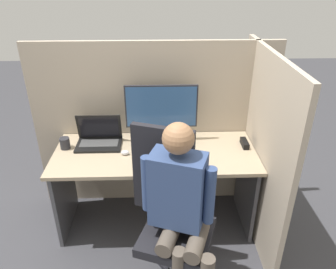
% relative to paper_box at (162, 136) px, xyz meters
% --- Properties ---
extents(ground_plane, '(12.00, 12.00, 0.00)m').
position_rel_paper_box_xyz_m(ground_plane, '(-0.06, -0.54, -0.78)').
color(ground_plane, '#3D3D42').
extents(cubicle_panel_back, '(2.16, 0.05, 1.57)m').
position_rel_paper_box_xyz_m(cubicle_panel_back, '(-0.06, 0.17, 0.00)').
color(cubicle_panel_back, tan).
rests_on(cubicle_panel_back, ground).
extents(cubicle_panel_right, '(0.04, 1.32, 1.57)m').
position_rel_paper_box_xyz_m(cubicle_panel_right, '(0.80, -0.27, 0.00)').
color(cubicle_panel_right, tan).
rests_on(cubicle_panel_right, ground).
extents(desk, '(1.66, 0.68, 0.74)m').
position_rel_paper_box_xyz_m(desk, '(-0.06, -0.20, -0.21)').
color(desk, tan).
rests_on(desk, ground).
extents(paper_box, '(0.35, 0.23, 0.08)m').
position_rel_paper_box_xyz_m(paper_box, '(0.00, 0.00, 0.00)').
color(paper_box, '#236BAD').
rests_on(paper_box, desk).
extents(monitor, '(0.60, 0.22, 0.43)m').
position_rel_paper_box_xyz_m(monitor, '(0.00, 0.00, 0.26)').
color(monitor, '#232328').
rests_on(monitor, paper_box).
extents(laptop, '(0.38, 0.24, 0.25)m').
position_rel_paper_box_xyz_m(laptop, '(-0.53, -0.06, 0.01)').
color(laptop, black).
rests_on(laptop, desk).
extents(mouse, '(0.07, 0.05, 0.04)m').
position_rel_paper_box_xyz_m(mouse, '(-0.30, -0.24, -0.02)').
color(mouse, silver).
rests_on(mouse, desk).
extents(stapler, '(0.05, 0.15, 0.05)m').
position_rel_paper_box_xyz_m(stapler, '(0.70, -0.12, -0.01)').
color(stapler, black).
rests_on(stapler, desk).
extents(carrot_toy, '(0.05, 0.16, 0.05)m').
position_rel_paper_box_xyz_m(carrot_toy, '(0.27, -0.35, -0.01)').
color(carrot_toy, orange).
rests_on(carrot_toy, desk).
extents(office_chair, '(0.60, 0.64, 1.18)m').
position_rel_paper_box_xyz_m(office_chair, '(0.05, -0.75, -0.19)').
color(office_chair, black).
rests_on(office_chair, ground).
extents(person, '(0.46, 0.47, 1.32)m').
position_rel_paper_box_xyz_m(person, '(0.10, -0.91, -0.01)').
color(person, brown).
rests_on(person, ground).
extents(pen_cup, '(0.08, 0.08, 0.10)m').
position_rel_paper_box_xyz_m(pen_cup, '(-0.81, -0.12, 0.01)').
color(pen_cup, '#28282D').
rests_on(pen_cup, desk).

